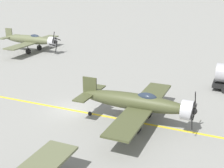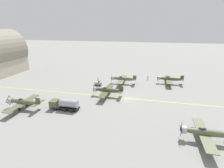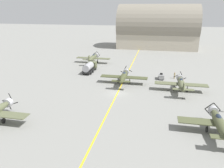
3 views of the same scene
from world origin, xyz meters
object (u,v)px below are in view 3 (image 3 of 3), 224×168
(hangar, at_px, (157,29))
(ground_crew_walking, at_px, (175,75))
(tow_tractor, at_px, (161,76))
(airplane_mid_right, at_px, (181,83))
(airplane_far_left, at_px, (93,58))
(traffic_cone, at_px, (183,79))
(airplane_mid_center, at_px, (124,76))
(airplane_near_right, at_px, (219,123))
(fuel_tanker, at_px, (90,67))

(hangar, bearing_deg, ground_crew_walking, -83.27)
(tow_tractor, bearing_deg, airplane_mid_right, -63.28)
(tow_tractor, bearing_deg, airplane_far_left, 149.46)
(tow_tractor, xyz_separation_m, traffic_cone, (5.85, 0.84, -0.52))
(airplane_mid_center, relative_size, hangar, 0.33)
(airplane_mid_center, distance_m, airplane_mid_right, 14.08)
(traffic_cone, bearing_deg, airplane_near_right, -84.65)
(tow_tractor, bearing_deg, fuel_tanker, 172.30)
(airplane_near_right, relative_size, hangar, 0.33)
(tow_tractor, distance_m, traffic_cone, 5.93)
(airplane_mid_right, bearing_deg, hangar, 95.10)
(airplane_near_right, height_order, hangar, hangar)
(airplane_mid_center, bearing_deg, ground_crew_walking, 27.49)
(airplane_far_left, xyz_separation_m, ground_crew_walking, (27.03, -12.51, -1.03))
(airplane_mid_center, bearing_deg, airplane_far_left, 123.45)
(airplane_near_right, xyz_separation_m, traffic_cone, (-2.56, 27.31, -1.74))
(airplane_mid_center, distance_m, hangar, 58.01)
(ground_crew_walking, bearing_deg, tow_tractor, -160.22)
(airplane_mid_right, xyz_separation_m, traffic_cone, (1.44, 9.58, -1.74))
(airplane_far_left, bearing_deg, fuel_tanker, -73.05)
(airplane_mid_center, distance_m, airplane_far_left, 24.27)
(ground_crew_walking, distance_m, traffic_cone, 2.39)
(airplane_far_left, xyz_separation_m, hangar, (21.15, 37.34, 6.81))
(airplane_near_right, bearing_deg, hangar, 92.76)
(airplane_near_right, xyz_separation_m, hangar, (-10.67, 77.62, 6.81))
(airplane_near_right, distance_m, airplane_far_left, 51.33)
(airplane_mid_center, height_order, tow_tractor, airplane_mid_center)
(airplane_far_left, relative_size, ground_crew_walking, 6.64)
(airplane_mid_center, xyz_separation_m, hangar, (7.15, 57.16, 6.81))
(airplane_far_left, height_order, tow_tractor, airplane_far_left)
(airplane_mid_right, bearing_deg, traffic_cone, 80.18)
(airplane_mid_center, height_order, airplane_far_left, airplane_mid_center)
(tow_tractor, xyz_separation_m, ground_crew_walking, (3.61, 1.30, 0.19))
(airplane_mid_center, height_order, traffic_cone, airplane_mid_center)
(airplane_mid_right, relative_size, traffic_cone, 21.82)
(airplane_near_right, distance_m, fuel_tanker, 41.72)
(airplane_mid_right, height_order, fuel_tanker, airplane_mid_right)
(airplane_far_left, relative_size, hangar, 0.33)
(airplane_far_left, height_order, fuel_tanker, airplane_far_left)
(airplane_near_right, relative_size, traffic_cone, 21.82)
(airplane_far_left, distance_m, ground_crew_walking, 29.80)
(ground_crew_walking, bearing_deg, airplane_mid_right, -85.52)
(fuel_tanker, distance_m, hangar, 52.39)
(airplane_mid_center, xyz_separation_m, ground_crew_walking, (13.03, 7.31, -1.03))
(airplane_mid_right, relative_size, airplane_far_left, 1.00)
(fuel_tanker, bearing_deg, tow_tractor, -7.70)
(airplane_mid_center, bearing_deg, tow_tractor, 30.75)
(airplane_mid_center, distance_m, ground_crew_walking, 14.97)
(fuel_tanker, height_order, traffic_cone, fuel_tanker)
(fuel_tanker, bearing_deg, airplane_mid_center, -36.86)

